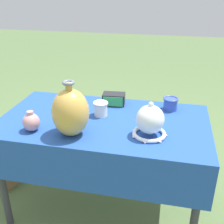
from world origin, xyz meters
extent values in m
plane|color=#567042|center=(0.00, 0.00, 0.00)|extent=(14.00, 14.00, 0.00)
cylinder|color=#38383D|center=(-0.57, -0.29, 0.32)|extent=(0.04, 0.04, 0.65)
cylinder|color=#38383D|center=(0.57, -0.29, 0.32)|extent=(0.04, 0.04, 0.65)
cylinder|color=#38383D|center=(-0.57, 0.29, 0.32)|extent=(0.04, 0.04, 0.65)
cylinder|color=#38383D|center=(0.57, 0.29, 0.32)|extent=(0.04, 0.04, 0.65)
cube|color=#38383D|center=(0.00, 0.00, 0.66)|extent=(1.24, 0.68, 0.03)
cube|color=#234C9E|center=(0.00, 0.00, 0.68)|extent=(1.26, 0.70, 0.01)
cube|color=#234C9E|center=(0.00, -0.35, 0.55)|extent=(1.26, 0.01, 0.27)
ellipsoid|color=gold|center=(-0.13, -0.21, 0.81)|extent=(0.20, 0.20, 0.26)
cylinder|color=gold|center=(-0.13, -0.21, 0.96)|extent=(0.04, 0.04, 0.04)
torus|color=slate|center=(-0.13, -0.21, 0.98)|extent=(0.06, 0.06, 0.02)
torus|color=white|center=(0.29, -0.14, 0.70)|extent=(0.18, 0.18, 0.02)
ellipsoid|color=white|center=(0.29, -0.14, 0.78)|extent=(0.15, 0.15, 0.16)
sphere|color=white|center=(0.29, -0.14, 0.87)|extent=(0.03, 0.03, 0.03)
cone|color=white|center=(0.38, -0.14, 0.70)|extent=(0.01, 0.03, 0.02)
cone|color=white|center=(0.35, -0.07, 0.70)|extent=(0.03, 0.03, 0.02)
cone|color=white|center=(0.27, -0.05, 0.70)|extent=(0.03, 0.02, 0.02)
cone|color=white|center=(0.21, -0.10, 0.70)|extent=(0.02, 0.03, 0.02)
cone|color=white|center=(0.21, -0.18, 0.70)|extent=(0.02, 0.03, 0.02)
cone|color=white|center=(0.27, -0.23, 0.70)|extent=(0.03, 0.02, 0.02)
cone|color=white|center=(0.35, -0.21, 0.70)|extent=(0.03, 0.03, 0.02)
cube|color=#232328|center=(0.01, 0.24, 0.72)|extent=(0.15, 0.10, 0.08)
cube|color=green|center=(0.02, 0.19, 0.72)|extent=(0.13, 0.02, 0.06)
cylinder|color=white|center=(-0.03, 0.05, 0.73)|extent=(0.08, 0.08, 0.08)
torus|color=white|center=(-0.03, 0.05, 0.77)|extent=(0.09, 0.09, 0.01)
cylinder|color=#3851A8|center=(0.39, 0.23, 0.72)|extent=(0.09, 0.09, 0.08)
torus|color=#3851A8|center=(0.39, 0.23, 0.76)|extent=(0.10, 0.10, 0.01)
ellipsoid|color=#D19399|center=(-0.36, -0.22, 0.74)|extent=(0.10, 0.10, 0.10)
cylinder|color=#D19399|center=(-0.36, -0.22, 0.79)|extent=(0.04, 0.04, 0.02)
cube|color=olive|center=(-0.87, 0.11, 0.11)|extent=(0.35, 0.30, 0.21)
camera|label=1|loc=(0.38, -1.47, 1.45)|focal=45.00mm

